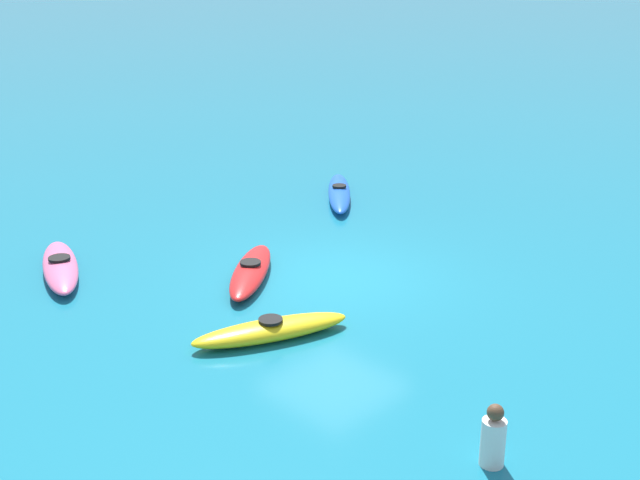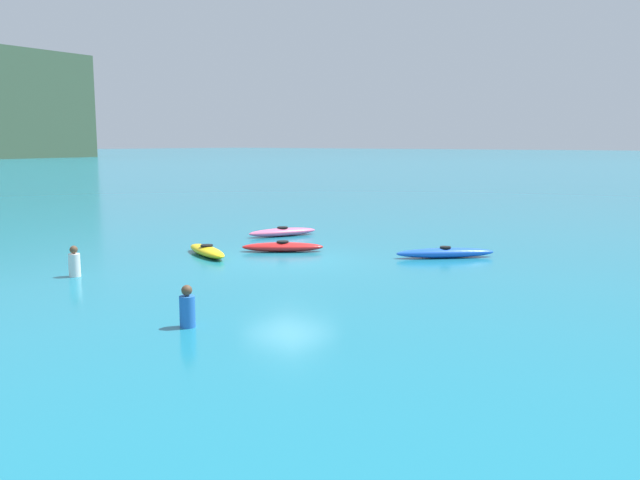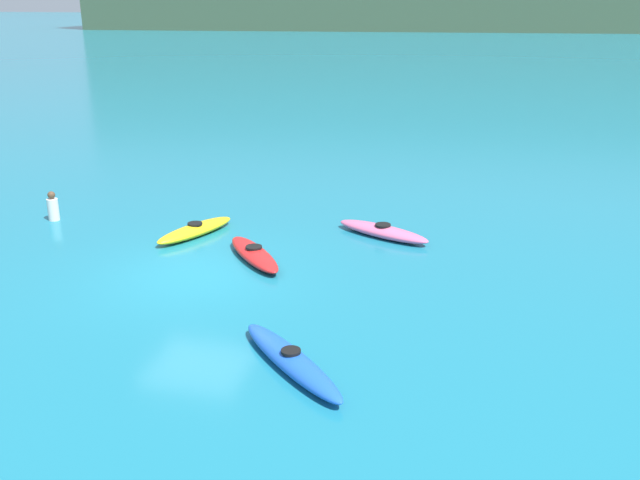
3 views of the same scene
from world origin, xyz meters
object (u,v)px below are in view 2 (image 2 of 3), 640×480
person_near_shore (74,263)px  person_by_kayaks (187,309)px  kayak_yellow (207,251)px  kayak_pink (283,232)px  kayak_blue (445,253)px  kayak_red (283,247)px

person_near_shore → person_by_kayaks: 6.62m
kayak_yellow → kayak_pink: 5.18m
kayak_blue → kayak_pink: bearing=85.8°
kayak_blue → kayak_yellow: (-4.51, 6.47, 0.00)m
kayak_blue → kayak_yellow: bearing=124.9°
kayak_blue → person_by_kayaks: 10.64m
kayak_yellow → person_near_shore: bearing=175.2°
kayak_blue → person_near_shore: person_near_shore is taller
kayak_pink → person_by_kayaks: bearing=-147.5°
kayak_blue → kayak_pink: (0.56, 7.52, 0.00)m
kayak_yellow → person_near_shore: (-4.63, 0.39, 0.22)m
kayak_pink → kayak_blue: bearing=-94.2°
kayak_blue → kayak_yellow: size_ratio=0.98×
kayak_blue → kayak_red: (-2.33, 5.02, 0.00)m
kayak_red → person_by_kayaks: person_by_kayaks is taller
kayak_yellow → person_by_kayaks: (-6.12, -6.06, 0.22)m
kayak_blue → kayak_yellow: 7.89m
kayak_pink → person_by_kayaks: size_ratio=3.28×
kayak_yellow → kayak_red: bearing=-33.7°
kayak_red → kayak_pink: same height
person_near_shore → kayak_blue: bearing=-36.8°
person_by_kayaks → kayak_blue: bearing=-2.2°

